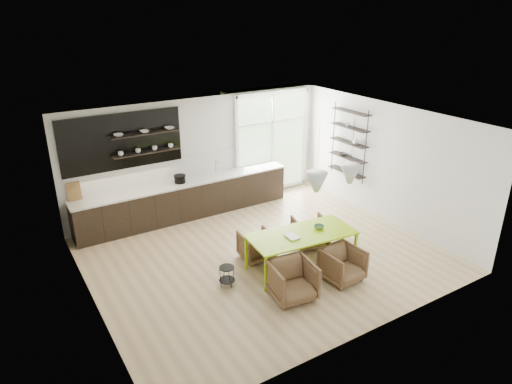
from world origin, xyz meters
name	(u,v)px	position (x,y,z in m)	size (l,w,h in m)	color
room	(260,172)	(0.58, 1.10, 1.46)	(7.02, 6.01, 2.91)	tan
kitchen_run	(182,195)	(-0.69, 2.69, 0.60)	(5.54, 0.69, 2.75)	black
right_shelving	(349,145)	(3.36, 1.17, 1.65)	(0.26, 1.22, 1.90)	black
dining_table	(302,236)	(0.37, -0.82, 0.73)	(2.22, 1.16, 0.78)	#9AD308
armchair_back_left	(256,246)	(-0.20, -0.02, 0.30)	(0.64, 0.66, 0.60)	brown
armchair_back_right	(310,232)	(1.12, -0.16, 0.33)	(0.70, 0.72, 0.65)	brown
armchair_front_left	(292,281)	(-0.38, -1.56, 0.36)	(0.76, 0.79, 0.72)	brown
armchair_front_right	(342,265)	(0.79, -1.59, 0.33)	(0.71, 0.73, 0.66)	brown
wire_stool	(227,273)	(-1.20, -0.58, 0.25)	(0.31, 0.31, 0.39)	black
table_book	(287,238)	(0.01, -0.84, 0.79)	(0.22, 0.30, 0.03)	white
table_bowl	(319,227)	(0.81, -0.82, 0.81)	(0.20, 0.20, 0.06)	#4A7144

